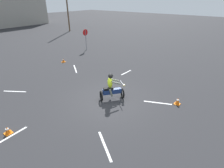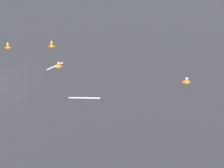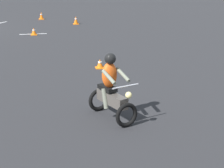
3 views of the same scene
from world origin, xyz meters
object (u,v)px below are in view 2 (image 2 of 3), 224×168
at_px(traffic_cone_far_right, 59,64).
at_px(traffic_cone_far_left, 187,79).
at_px(traffic_cone_mid_left, 52,43).
at_px(traffic_cone_near_left, 8,45).

xyz_separation_m(traffic_cone_far_right, traffic_cone_far_left, (-2.44, 6.87, -0.02)).
bearing_deg(traffic_cone_mid_left, traffic_cone_far_left, 90.69).
bearing_deg(traffic_cone_far_left, traffic_cone_near_left, -80.26).
xyz_separation_m(traffic_cone_mid_left, traffic_cone_far_left, (-0.12, 9.86, -0.07)).
xyz_separation_m(traffic_cone_near_left, traffic_cone_far_right, (0.37, 5.18, -0.04)).
distance_m(traffic_cone_mid_left, traffic_cone_far_right, 3.78).
distance_m(traffic_cone_mid_left, traffic_cone_far_left, 9.86).
height_order(traffic_cone_far_right, traffic_cone_far_left, traffic_cone_far_right).
xyz_separation_m(traffic_cone_mid_left, traffic_cone_far_right, (2.32, 2.99, -0.05)).
bearing_deg(traffic_cone_near_left, traffic_cone_mid_left, 131.69).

